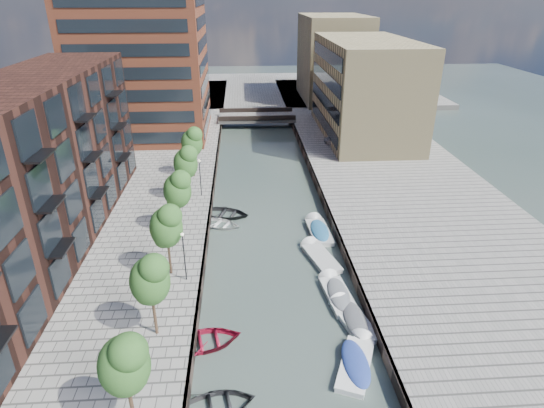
{
  "coord_description": "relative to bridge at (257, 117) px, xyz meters",
  "views": [
    {
      "loc": [
        -2.54,
        -5.76,
        21.36
      ],
      "look_at": [
        0.0,
        31.98,
        3.5
      ],
      "focal_mm": 30.0,
      "sensor_mm": 36.0,
      "label": 1
    }
  ],
  "objects": [
    {
      "name": "motorboat_4",
      "position": [
        4.36,
        -49.43,
        -1.18
      ],
      "size": [
        2.33,
        5.28,
        1.7
      ],
      "color": "silver",
      "rests_on": "ground"
    },
    {
      "name": "water",
      "position": [
        0.0,
        -32.0,
        -1.39
      ],
      "size": [
        300.0,
        300.0,
        0.0
      ],
      "primitive_type": "plane",
      "color": "#38473F",
      "rests_on": "ground"
    },
    {
      "name": "tree_3",
      "position": [
        -8.5,
        -47.0,
        3.92
      ],
      "size": [
        2.5,
        2.5,
        5.95
      ],
      "color": "#382619",
      "rests_on": "quay_left"
    },
    {
      "name": "lamp_2",
      "position": [
        -7.2,
        -32.0,
        2.12
      ],
      "size": [
        0.24,
        0.24,
        4.12
      ],
      "color": "black",
      "rests_on": "quay_left"
    },
    {
      "name": "tan_block_far",
      "position": [
        16.0,
        16.0,
        7.61
      ],
      "size": [
        12.0,
        20.0,
        16.0
      ],
      "primitive_type": "cube",
      "color": "tan",
      "rests_on": "quay_right"
    },
    {
      "name": "sloop_3",
      "position": [
        -5.12,
        -37.4,
        -1.39
      ],
      "size": [
        5.33,
        4.69,
        0.92
      ],
      "primitive_type": "imported",
      "rotation": [
        0.0,
        0.0,
        1.15
      ],
      "color": "silver",
      "rests_on": "ground"
    },
    {
      "name": "quay_wall_right",
      "position": [
        6.1,
        -32.0,
        -0.89
      ],
      "size": [
        0.25,
        140.0,
        1.0
      ],
      "primitive_type": "cube",
      "color": "#332823",
      "rests_on": "ground"
    },
    {
      "name": "car",
      "position": [
        10.41,
        -15.6,
        0.22
      ],
      "size": [
        2.34,
        3.82,
        1.22
      ],
      "primitive_type": "imported",
      "rotation": [
        0.0,
        0.0,
        0.27
      ],
      "color": "#B1B3B6",
      "rests_on": "quay_right"
    },
    {
      "name": "tree_1",
      "position": [
        -8.5,
        -61.0,
        3.92
      ],
      "size": [
        2.5,
        2.5,
        5.95
      ],
      "color": "#382619",
      "rests_on": "quay_left"
    },
    {
      "name": "tree_6",
      "position": [
        -8.5,
        -26.0,
        3.92
      ],
      "size": [
        2.5,
        2.5,
        5.95
      ],
      "color": "#382619",
      "rests_on": "quay_left"
    },
    {
      "name": "tree_2",
      "position": [
        -8.5,
        -54.0,
        3.92
      ],
      "size": [
        2.5,
        2.5,
        5.95
      ],
      "color": "#382619",
      "rests_on": "quay_left"
    },
    {
      "name": "apartment_block",
      "position": [
        -20.0,
        -42.0,
        6.61
      ],
      "size": [
        8.0,
        38.0,
        14.0
      ],
      "primitive_type": "cube",
      "color": "black",
      "rests_on": "quay_left"
    },
    {
      "name": "lamp_1",
      "position": [
        -7.2,
        -48.0,
        2.12
      ],
      "size": [
        0.24,
        0.24,
        4.12
      ],
      "color": "black",
      "rests_on": "quay_left"
    },
    {
      "name": "quay_right",
      "position": [
        16.0,
        -32.0,
        -0.89
      ],
      "size": [
        20.0,
        140.0,
        1.0
      ],
      "primitive_type": "cube",
      "color": "gray",
      "rests_on": "ground"
    },
    {
      "name": "tan_block_near",
      "position": [
        16.0,
        -10.0,
        6.61
      ],
      "size": [
        12.0,
        25.0,
        14.0
      ],
      "primitive_type": "cube",
      "color": "tan",
      "rests_on": "quay_right"
    },
    {
      "name": "sloop_4",
      "position": [
        -4.58,
        -35.21,
        -1.39
      ],
      "size": [
        6.01,
        5.06,
        1.06
      ],
      "primitive_type": "imported",
      "rotation": [
        0.0,
        0.0,
        1.26
      ],
      "color": "black",
      "rests_on": "ground"
    },
    {
      "name": "motorboat_0",
      "position": [
        4.24,
        -56.5,
        -1.19
      ],
      "size": [
        3.53,
        5.34,
        1.69
      ],
      "color": "white",
      "rests_on": "ground"
    },
    {
      "name": "sloop_2",
      "position": [
        -5.4,
        -54.19,
        -1.39
      ],
      "size": [
        5.59,
        4.51,
        1.02
      ],
      "primitive_type": "imported",
      "rotation": [
        0.0,
        0.0,
        1.79
      ],
      "color": "maroon",
      "rests_on": "ground"
    },
    {
      "name": "tower",
      "position": [
        -17.0,
        -7.0,
        14.61
      ],
      "size": [
        18.0,
        18.0,
        30.0
      ],
      "primitive_type": "cube",
      "color": "#9A482C",
      "rests_on": "quay_left"
    },
    {
      "name": "quay_wall_left",
      "position": [
        -6.1,
        -32.0,
        -0.89
      ],
      "size": [
        0.25,
        140.0,
        1.0
      ],
      "primitive_type": "cube",
      "color": "#332823",
      "rests_on": "ground"
    },
    {
      "name": "tree_5",
      "position": [
        -8.5,
        -33.0,
        3.92
      ],
      "size": [
        2.5,
        2.5,
        5.95
      ],
      "color": "#382619",
      "rests_on": "quay_left"
    },
    {
      "name": "bridge",
      "position": [
        0.0,
        0.0,
        0.0
      ],
      "size": [
        13.0,
        6.0,
        1.3
      ],
      "color": "gray",
      "rests_on": "ground"
    },
    {
      "name": "motorboat_3",
      "position": [
        4.57,
        -39.31,
        -1.17
      ],
      "size": [
        2.16,
        5.46,
        1.79
      ],
      "color": "#BBBBB9",
      "rests_on": "ground"
    },
    {
      "name": "motorboat_2",
      "position": [
        3.83,
        -43.85,
        -1.29
      ],
      "size": [
        3.08,
        5.48,
        1.73
      ],
      "color": "silver",
      "rests_on": "ground"
    },
    {
      "name": "far_closure",
      "position": [
        0.0,
        28.0,
        -0.89
      ],
      "size": [
        80.0,
        40.0,
        1.0
      ],
      "primitive_type": "cube",
      "color": "gray",
      "rests_on": "ground"
    },
    {
      "name": "tree_4",
      "position": [
        -8.5,
        -40.0,
        3.92
      ],
      "size": [
        2.5,
        2.5,
        5.95
      ],
      "color": "#382619",
      "rests_on": "quay_left"
    },
    {
      "name": "motorboat_1",
      "position": [
        4.86,
        -52.44,
        -1.19
      ],
      "size": [
        2.86,
        5.2,
        1.64
      ],
      "color": "white",
      "rests_on": "ground"
    }
  ]
}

